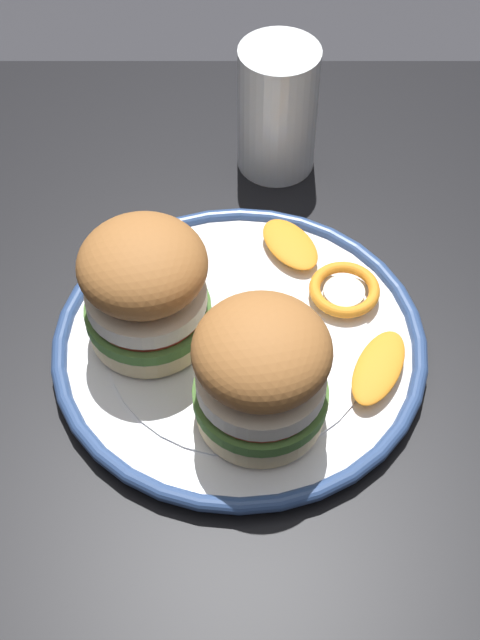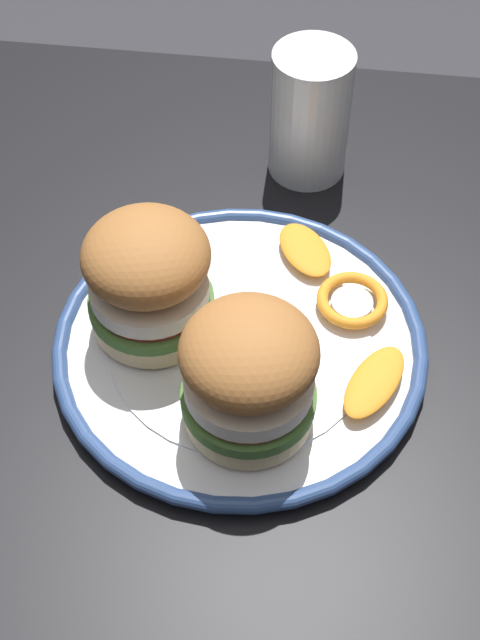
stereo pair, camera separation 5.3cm
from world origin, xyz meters
name	(u,v)px [view 1 (the left image)]	position (x,y,z in m)	size (l,w,h in m)	color
dining_table	(229,467)	(0.00, 0.00, 0.65)	(1.35, 0.83, 0.75)	black
dinner_plate	(240,345)	(0.01, 0.04, 0.76)	(0.29, 0.29, 0.02)	white
sandwich_half_left	(262,372)	(0.02, -0.03, 0.82)	(0.13, 0.13, 0.10)	beige
sandwich_half_right	(145,287)	(-0.06, 0.05, 0.82)	(0.13, 0.13, 0.10)	beige
orange_peel_curled	(345,290)	(0.09, 0.09, 0.78)	(0.08, 0.08, 0.01)	orange
orange_peel_strip_long	(291,244)	(0.05, 0.14, 0.77)	(0.06, 0.07, 0.01)	orange
orange_peel_strip_short	(379,368)	(0.11, 0.01, 0.77)	(0.06, 0.08, 0.01)	orange
drinking_glass	(278,115)	(0.04, 0.26, 0.81)	(0.07, 0.07, 0.12)	white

